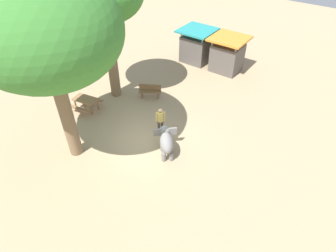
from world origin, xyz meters
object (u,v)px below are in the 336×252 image
person_handler (160,119)px  picnic_table_near (86,101)px  wooden_bench (150,91)px  shade_tree_main (42,30)px  elephant (166,141)px  market_stall_teal (196,47)px  market_stall_orange (227,56)px

person_handler → picnic_table_near: bearing=-126.6°
person_handler → wooden_bench: (-2.66, 2.43, -0.48)m
person_handler → shade_tree_main: 7.11m
elephant → market_stall_teal: market_stall_teal is taller
shade_tree_main → wooden_bench: shade_tree_main is taller
picnic_table_near → market_stall_teal: size_ratio=0.69×
elephant → market_stall_teal: 10.51m
elephant → market_stall_orange: size_ratio=0.67×
wooden_bench → market_stall_orange: 6.58m
market_stall_teal → market_stall_orange: same height
elephant → shade_tree_main: size_ratio=0.19×
wooden_bench → market_stall_orange: bearing=-141.9°
shade_tree_main → market_stall_teal: (-0.36, 12.31, -5.27)m
market_stall_orange → shade_tree_main: bearing=-100.3°
elephant → person_handler: person_handler is taller
elephant → market_stall_teal: bearing=-18.9°
elephant → shade_tree_main: bearing=83.0°
person_handler → picnic_table_near: (-4.95, -0.89, -0.36)m
shade_tree_main → market_stall_teal: shade_tree_main is taller
market_stall_teal → elephant: bearing=-66.8°
elephant → market_stall_teal: size_ratio=0.67×
wooden_bench → elephant: bearing=106.3°
picnic_table_near → market_stall_orange: size_ratio=0.69×
market_stall_orange → wooden_bench: bearing=-110.6°
market_stall_orange → elephant: bearing=-80.9°
picnic_table_near → shade_tree_main: bearing=-60.9°
picnic_table_near → market_stall_orange: (4.59, 9.45, 0.55)m
person_handler → wooden_bench: size_ratio=1.15×
person_handler → market_stall_teal: (-2.96, 8.56, 0.19)m
market_stall_teal → shade_tree_main: bearing=-88.3°
shade_tree_main → market_stall_orange: shade_tree_main is taller
elephant → market_stall_orange: bearing=-33.0°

